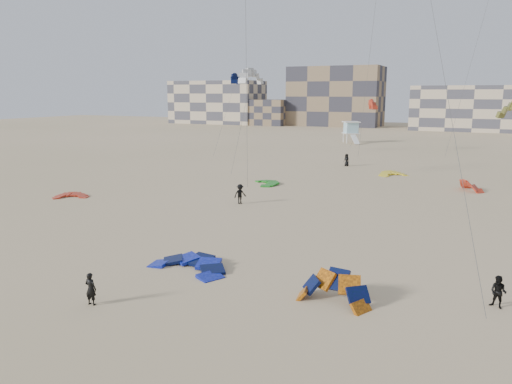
% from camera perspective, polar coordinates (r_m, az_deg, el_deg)
% --- Properties ---
extents(ground, '(320.00, 320.00, 0.00)m').
position_cam_1_polar(ground, '(26.24, -11.26, -11.34)').
color(ground, '#CEB08A').
rests_on(ground, ground).
extents(kite_ground_blue, '(5.17, 5.37, 1.64)m').
position_cam_1_polar(kite_ground_blue, '(29.47, -7.60, -8.66)').
color(kite_ground_blue, '#1D2EC2').
rests_on(kite_ground_blue, ground).
extents(kite_ground_orange, '(4.08, 4.06, 3.66)m').
position_cam_1_polar(kite_ground_orange, '(25.06, 8.77, -12.36)').
color(kite_ground_orange, orange).
rests_on(kite_ground_orange, ground).
extents(kite_ground_red, '(4.27, 4.33, 1.13)m').
position_cam_1_polar(kite_ground_red, '(51.89, -20.38, -0.57)').
color(kite_ground_red, '#DD441F').
rests_on(kite_ground_red, ground).
extents(kite_ground_green, '(5.19, 5.13, 0.76)m').
position_cam_1_polar(kite_ground_green, '(55.77, 1.21, 0.91)').
color(kite_ground_green, '#1A8722').
rests_on(kite_ground_green, ground).
extents(kite_ground_red_far, '(4.33, 4.29, 3.18)m').
position_cam_1_polar(kite_ground_red_far, '(56.65, 23.32, 0.15)').
color(kite_ground_red_far, '#DD441F').
rests_on(kite_ground_red_far, ground).
extents(kite_ground_yellow, '(5.11, 5.13, 1.64)m').
position_cam_1_polar(kite_ground_yellow, '(63.89, 15.40, 1.83)').
color(kite_ground_yellow, yellow).
rests_on(kite_ground_yellow, ground).
extents(kitesurfer_main, '(0.62, 0.43, 1.61)m').
position_cam_1_polar(kitesurfer_main, '(25.49, -18.37, -10.46)').
color(kitesurfer_main, black).
rests_on(kitesurfer_main, ground).
extents(kitesurfer_b, '(0.94, 0.85, 1.57)m').
position_cam_1_polar(kitesurfer_b, '(26.50, 25.96, -10.24)').
color(kitesurfer_b, black).
rests_on(kitesurfer_b, ground).
extents(kitesurfer_c, '(1.24, 1.35, 1.82)m').
position_cam_1_polar(kitesurfer_c, '(45.66, -1.83, -0.23)').
color(kitesurfer_c, black).
rests_on(kitesurfer_c, ground).
extents(kitesurfer_e, '(0.96, 0.77, 1.72)m').
position_cam_1_polar(kitesurfer_e, '(70.68, 10.32, 3.63)').
color(kitesurfer_e, black).
rests_on(kitesurfer_e, ground).
extents(kite_fly_grey, '(4.03, 4.06, 11.78)m').
position_cam_1_polar(kite_fly_grey, '(57.01, -0.57, 12.91)').
color(kite_fly_grey, white).
rests_on(kite_fly_grey, ground).
extents(kite_fly_olive, '(7.00, 16.62, 8.51)m').
position_cam_1_polar(kite_fly_olive, '(61.01, 27.18, 8.14)').
color(kite_fly_olive, olive).
rests_on(kite_fly_olive, ground).
extents(kite_fly_navy, '(3.49, 9.68, 12.14)m').
position_cam_1_polar(kite_fly_navy, '(79.84, -2.31, 12.69)').
color(kite_fly_navy, '#070A42').
rests_on(kite_fly_navy, ground).
extents(kite_fly_red, '(4.61, 7.49, 8.27)m').
position_cam_1_polar(kite_fly_red, '(86.87, 13.19, 9.62)').
color(kite_fly_red, '#DD441F').
rests_on(kite_fly_red, ground).
extents(lifeguard_tower_far, '(4.24, 6.51, 4.33)m').
position_cam_1_polar(lifeguard_tower_far, '(104.35, 10.78, 6.72)').
color(lifeguard_tower_far, white).
rests_on(lifeguard_tower_far, ground).
extents(condo_west_a, '(30.00, 15.00, 14.00)m').
position_cam_1_polar(condo_west_a, '(171.70, -4.43, 10.19)').
color(condo_west_a, beige).
rests_on(condo_west_a, ground).
extents(condo_west_b, '(28.00, 14.00, 18.00)m').
position_cam_1_polar(condo_west_b, '(159.72, 9.11, 10.73)').
color(condo_west_b, '#856D50').
rests_on(condo_west_b, ground).
extents(condo_mid, '(32.00, 16.00, 12.00)m').
position_cam_1_polar(condo_mid, '(149.48, 23.68, 8.76)').
color(condo_mid, beige).
rests_on(condo_mid, ground).
extents(condo_fill_left, '(12.00, 10.00, 8.00)m').
position_cam_1_polar(condo_fill_left, '(161.02, 1.51, 9.09)').
color(condo_fill_left, '#856D50').
rests_on(condo_fill_left, ground).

